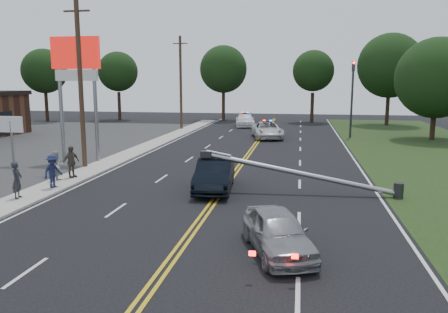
% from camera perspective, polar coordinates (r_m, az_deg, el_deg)
% --- Properties ---
extents(ground, '(120.00, 120.00, 0.00)m').
position_cam_1_polar(ground, '(13.76, -6.30, -12.52)').
color(ground, black).
rests_on(ground, ground).
extents(sidewalk, '(1.80, 70.00, 0.12)m').
position_cam_1_polar(sidewalk, '(25.78, -18.15, -2.24)').
color(sidewalk, '#ADA79C').
rests_on(sidewalk, ground).
extents(centerline_yellow, '(0.36, 80.00, 0.00)m').
position_cam_1_polar(centerline_yellow, '(23.09, 0.62, -3.23)').
color(centerline_yellow, gold).
rests_on(centerline_yellow, ground).
extents(pylon_sign, '(3.20, 0.35, 8.00)m').
position_cam_1_polar(pylon_sign, '(29.79, -18.74, 10.78)').
color(pylon_sign, gray).
rests_on(pylon_sign, ground).
extents(small_sign, '(1.60, 0.14, 3.10)m').
position_cam_1_polar(small_sign, '(30.09, -26.06, 3.30)').
color(small_sign, gray).
rests_on(small_sign, ground).
extents(traffic_signal, '(0.28, 0.41, 7.05)m').
position_cam_1_polar(traffic_signal, '(42.47, 16.40, 8.02)').
color(traffic_signal, '#2D2D30').
rests_on(traffic_signal, ground).
extents(fallen_streetlight, '(9.36, 0.44, 1.91)m').
position_cam_1_polar(fallen_streetlight, '(20.66, 11.26, -2.40)').
color(fallen_streetlight, '#2D2D30').
rests_on(fallen_streetlight, ground).
extents(utility_pole_mid, '(1.60, 0.28, 10.00)m').
position_cam_1_polar(utility_pole_mid, '(27.40, -18.23, 9.03)').
color(utility_pole_mid, '#382619').
rests_on(utility_pole_mid, ground).
extents(utility_pole_far, '(1.60, 0.28, 10.00)m').
position_cam_1_polar(utility_pole_far, '(47.96, -5.67, 9.57)').
color(utility_pole_far, '#382619').
rests_on(utility_pole_far, ground).
extents(tree_4, '(5.73, 5.73, 9.42)m').
position_cam_1_polar(tree_4, '(62.31, -22.43, 10.26)').
color(tree_4, black).
rests_on(tree_4, ground).
extents(tree_5, '(5.34, 5.34, 9.21)m').
position_cam_1_polar(tree_5, '(61.82, -13.68, 10.71)').
color(tree_5, black).
rests_on(tree_5, ground).
extents(tree_6, '(6.32, 6.32, 10.00)m').
position_cam_1_polar(tree_6, '(59.64, -0.07, 11.32)').
color(tree_6, black).
rests_on(tree_6, ground).
extents(tree_7, '(5.21, 5.21, 9.16)m').
position_cam_1_polar(tree_7, '(57.49, 11.59, 10.89)').
color(tree_7, black).
rests_on(tree_7, ground).
extents(tree_8, '(7.58, 7.58, 10.85)m').
position_cam_1_polar(tree_8, '(56.11, 20.88, 11.02)').
color(tree_8, black).
rests_on(tree_8, ground).
extents(tree_9, '(7.12, 7.12, 9.08)m').
position_cam_1_polar(tree_9, '(43.43, 26.02, 9.20)').
color(tree_9, black).
rests_on(tree_9, ground).
extents(crashed_sedan, '(2.04, 4.83, 1.55)m').
position_cam_1_polar(crashed_sedan, '(21.12, -1.22, -2.34)').
color(crashed_sedan, black).
rests_on(crashed_sedan, ground).
extents(waiting_sedan, '(2.82, 4.26, 1.35)m').
position_cam_1_polar(waiting_sedan, '(13.63, 7.01, -9.72)').
color(waiting_sedan, gray).
rests_on(waiting_sedan, ground).
extents(emergency_a, '(3.58, 5.87, 1.52)m').
position_cam_1_polar(emergency_a, '(40.80, 5.67, 3.46)').
color(emergency_a, silver).
rests_on(emergency_a, ground).
extents(emergency_b, '(2.85, 5.43, 1.50)m').
position_cam_1_polar(emergency_b, '(51.37, 2.76, 4.78)').
color(emergency_b, white).
rests_on(emergency_b, ground).
extents(bystander_a, '(0.51, 0.67, 1.64)m').
position_cam_1_polar(bystander_a, '(21.22, -25.43, -2.79)').
color(bystander_a, '#24252C').
rests_on(bystander_a, sidewalk).
extents(bystander_b, '(0.79, 0.90, 1.57)m').
position_cam_1_polar(bystander_b, '(24.15, -20.96, -1.15)').
color(bystander_b, '#A0A0A5').
rests_on(bystander_b, sidewalk).
extents(bystander_c, '(0.86, 1.17, 1.62)m').
position_cam_1_polar(bystander_c, '(22.63, -21.44, -1.80)').
color(bystander_c, '#1B2143').
rests_on(bystander_c, sidewalk).
extents(bystander_d, '(0.74, 1.09, 1.71)m').
position_cam_1_polar(bystander_d, '(24.68, -19.33, -0.66)').
color(bystander_d, '#554A44').
rests_on(bystander_d, sidewalk).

